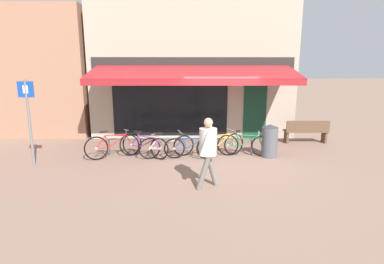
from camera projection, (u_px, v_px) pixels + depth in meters
The scene contains 14 objects.
ground_plane at pixel (223, 156), 9.68m from camera, with size 160.00×160.00×0.00m, color #846656.
shop_front at pixel (192, 72), 12.96m from camera, with size 8.17×4.95×5.28m.
neighbour_building at pixel (21, 72), 13.38m from camera, with size 6.81×4.00×5.19m.
bike_rack_rail at pixel (181, 141), 9.62m from camera, with size 4.70×0.04×0.57m.
bicycle_red at pixel (114, 145), 9.40m from camera, with size 1.70×0.92×0.89m.
bicycle_purple at pixel (145, 146), 9.46m from camera, with size 1.61×0.91×0.82m.
bicycle_silver at pixel (167, 146), 9.40m from camera, with size 1.73×0.67×0.83m.
bicycle_blue at pixel (191, 147), 9.34m from camera, with size 1.69×0.52×0.79m.
bicycle_orange at pixel (220, 145), 9.49m from camera, with size 1.58×0.78×0.86m.
bicycle_green at pixel (245, 145), 9.59m from camera, with size 1.77×0.52×0.84m.
pedestrian_adult at pixel (208, 146), 6.90m from camera, with size 0.58×0.71×1.68m.
litter_bin at pixel (270, 141), 9.45m from camera, with size 0.50×0.50×1.05m.
parking_sign at pixel (28, 114), 8.41m from camera, with size 0.44×0.07×2.47m.
park_bench at pixel (306, 131), 11.24m from camera, with size 1.60×0.45×0.87m.
Camera 1 is at (-1.12, -9.30, 2.75)m, focal length 28.00 mm.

